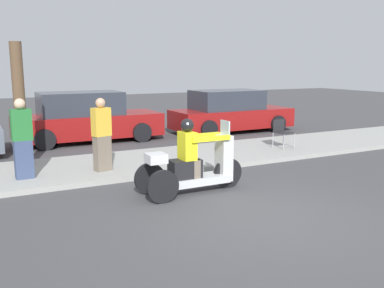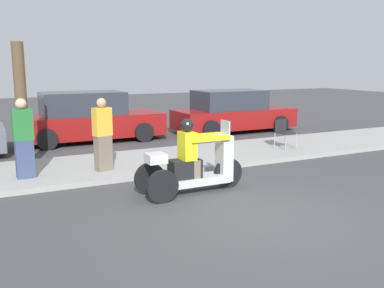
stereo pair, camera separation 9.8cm
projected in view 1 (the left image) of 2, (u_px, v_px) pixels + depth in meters
ground_plane at (266, 218)px, 7.20m from camera, size 60.00×60.00×0.00m
sidewalk_strip at (159, 161)px, 11.21m from camera, size 28.00×2.80×0.12m
motorcycle_trike at (192, 166)px, 8.52m from camera, size 2.25×0.76×1.51m
spectator_with_child at (22, 140)px, 9.10m from camera, size 0.43×0.27×1.72m
spectator_near_curb at (102, 136)px, 9.78m from camera, size 0.45×0.33×1.68m
folding_chair_set_back at (282, 130)px, 12.63m from camera, size 0.51×0.51×0.82m
parked_car_lot_center at (86, 119)px, 14.18m from camera, size 4.76×2.00×1.66m
parked_car_lot_right at (230, 112)px, 16.25m from camera, size 4.63×1.98×1.59m
tree_trunk at (20, 104)px, 10.31m from camera, size 0.28×0.28×2.96m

